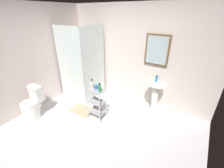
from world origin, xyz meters
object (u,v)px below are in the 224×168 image
(bath_mat, at_px, (82,110))
(storage_cart, at_px, (97,102))
(pedestal_sink, at_px, (156,91))
(hand_soap_bottle, at_px, (156,79))
(body_wash_bottle_green, at_px, (100,88))
(lotion_bottle_white, at_px, (92,84))
(shower_stall, at_px, (84,81))
(toilet, at_px, (32,106))
(rinse_cup, at_px, (96,87))

(bath_mat, bearing_deg, storage_cart, 0.75)
(pedestal_sink, distance_m, hand_soap_bottle, 0.30)
(hand_soap_bottle, height_order, bath_mat, hand_soap_bottle)
(storage_cart, xyz_separation_m, body_wash_bottle_green, (0.11, -0.01, 0.40))
(storage_cart, bearing_deg, lotion_bottle_white, 174.61)
(hand_soap_bottle, relative_size, bath_mat, 0.28)
(shower_stall, distance_m, pedestal_sink, 2.06)
(shower_stall, distance_m, body_wash_bottle_green, 1.34)
(hand_soap_bottle, height_order, body_wash_bottle_green, hand_soap_bottle)
(toilet, distance_m, lotion_bottle_white, 1.52)
(hand_soap_bottle, xyz_separation_m, bath_mat, (-1.51, -0.99, -0.87))
(storage_cart, relative_size, body_wash_bottle_green, 3.50)
(pedestal_sink, xyz_separation_m, lotion_bottle_white, (-1.15, -0.98, 0.26))
(lotion_bottle_white, relative_size, bath_mat, 0.39)
(bath_mat, bearing_deg, hand_soap_bottle, 33.13)
(toilet, bearing_deg, bath_mat, 46.21)
(shower_stall, bearing_deg, lotion_bottle_white, -35.72)
(hand_soap_bottle, bearing_deg, storage_cart, -135.70)
(hand_soap_bottle, relative_size, rinse_cup, 1.65)
(toilet, relative_size, rinse_cup, 7.47)
(body_wash_bottle_green, relative_size, rinse_cup, 2.08)
(toilet, bearing_deg, storage_cart, 32.41)
(shower_stall, bearing_deg, rinse_cup, -31.52)
(shower_stall, height_order, body_wash_bottle_green, shower_stall)
(hand_soap_bottle, bearing_deg, bath_mat, -146.87)
(bath_mat, bearing_deg, pedestal_sink, 32.78)
(pedestal_sink, distance_m, toilet, 2.95)
(toilet, xyz_separation_m, body_wash_bottle_green, (1.40, 0.80, 0.52))
(shower_stall, relative_size, rinse_cup, 19.66)
(pedestal_sink, height_order, hand_soap_bottle, hand_soap_bottle)
(lotion_bottle_white, bearing_deg, pedestal_sink, 40.21)
(storage_cart, height_order, hand_soap_bottle, hand_soap_bottle)
(toilet, distance_m, storage_cart, 1.52)
(lotion_bottle_white, bearing_deg, toilet, -144.63)
(hand_soap_bottle, distance_m, rinse_cup, 1.40)
(rinse_cup, bearing_deg, lotion_bottle_white, -153.74)
(shower_stall, relative_size, pedestal_sink, 2.47)
(pedestal_sink, distance_m, lotion_bottle_white, 1.53)
(hand_soap_bottle, distance_m, lotion_bottle_white, 1.49)
(pedestal_sink, xyz_separation_m, toilet, (-2.32, -1.80, -0.26))
(hand_soap_bottle, height_order, lotion_bottle_white, hand_soap_bottle)
(bath_mat, bearing_deg, body_wash_bottle_green, -0.64)
(pedestal_sink, bearing_deg, hand_soap_bottle, -169.40)
(shower_stall, xyz_separation_m, bath_mat, (0.48, -0.65, -0.45))
(hand_soap_bottle, bearing_deg, lotion_bottle_white, -139.23)
(rinse_cup, height_order, bath_mat, rinse_cup)
(shower_stall, height_order, rinse_cup, shower_stall)
(storage_cart, height_order, body_wash_bottle_green, body_wash_bottle_green)
(shower_stall, distance_m, toilet, 1.49)
(shower_stall, distance_m, rinse_cup, 1.17)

